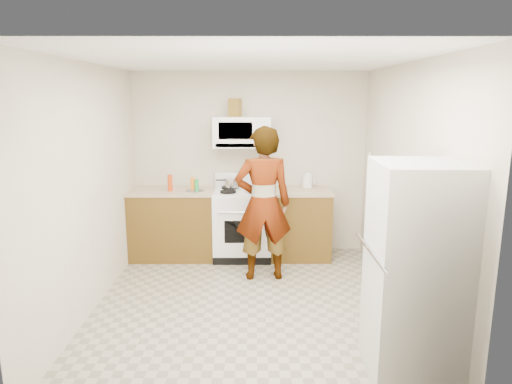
{
  "coord_description": "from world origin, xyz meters",
  "views": [
    {
      "loc": [
        0.07,
        -4.5,
        2.17
      ],
      "look_at": [
        0.08,
        0.55,
        1.1
      ],
      "focal_mm": 32.0,
      "sensor_mm": 36.0,
      "label": 1
    }
  ],
  "objects_px": {
    "gas_range": "(242,222)",
    "saucepan": "(232,183)",
    "person": "(263,204)",
    "microwave": "(242,132)",
    "fridge": "(418,273)",
    "kettle": "(308,181)"
  },
  "relations": [
    {
      "from": "person",
      "to": "fridge",
      "type": "xyz_separation_m",
      "value": [
        1.15,
        -1.98,
        -0.07
      ]
    },
    {
      "from": "fridge",
      "to": "saucepan",
      "type": "height_order",
      "value": "fridge"
    },
    {
      "from": "gas_range",
      "to": "saucepan",
      "type": "distance_m",
      "value": 0.56
    },
    {
      "from": "microwave",
      "to": "saucepan",
      "type": "relative_size",
      "value": 3.65
    },
    {
      "from": "microwave",
      "to": "kettle",
      "type": "relative_size",
      "value": 4.62
    },
    {
      "from": "saucepan",
      "to": "microwave",
      "type": "bearing_deg",
      "value": 1.99
    },
    {
      "from": "kettle",
      "to": "microwave",
      "type": "bearing_deg",
      "value": -161.71
    },
    {
      "from": "person",
      "to": "fridge",
      "type": "bearing_deg",
      "value": 114.41
    },
    {
      "from": "fridge",
      "to": "saucepan",
      "type": "relative_size",
      "value": 8.17
    },
    {
      "from": "gas_range",
      "to": "saucepan",
      "type": "height_order",
      "value": "gas_range"
    },
    {
      "from": "microwave",
      "to": "fridge",
      "type": "height_order",
      "value": "microwave"
    },
    {
      "from": "microwave",
      "to": "saucepan",
      "type": "height_order",
      "value": "microwave"
    },
    {
      "from": "gas_range",
      "to": "kettle",
      "type": "relative_size",
      "value": 6.87
    },
    {
      "from": "person",
      "to": "gas_range",
      "type": "bearing_deg",
      "value": -75.77
    },
    {
      "from": "person",
      "to": "fridge",
      "type": "relative_size",
      "value": 1.08
    },
    {
      "from": "microwave",
      "to": "kettle",
      "type": "bearing_deg",
      "value": 5.65
    },
    {
      "from": "saucepan",
      "to": "person",
      "type": "bearing_deg",
      "value": -64.94
    },
    {
      "from": "person",
      "to": "saucepan",
      "type": "distance_m",
      "value": 0.96
    },
    {
      "from": "person",
      "to": "microwave",
      "type": "bearing_deg",
      "value": -78.52
    },
    {
      "from": "microwave",
      "to": "saucepan",
      "type": "bearing_deg",
      "value": -178.01
    },
    {
      "from": "gas_range",
      "to": "person",
      "type": "xyz_separation_m",
      "value": [
        0.27,
        -0.74,
        0.43
      ]
    },
    {
      "from": "saucepan",
      "to": "kettle",
      "type": "bearing_deg",
      "value": 5.17
    }
  ]
}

